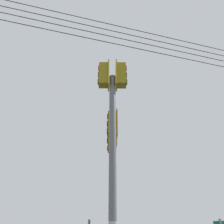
{
  "coord_description": "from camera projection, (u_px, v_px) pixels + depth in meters",
  "views": [
    {
      "loc": [
        -4.86,
        1.53,
        1.82
      ],
      "look_at": [
        2.16,
        0.52,
        6.3
      ],
      "focal_mm": 36.77,
      "sensor_mm": 36.0,
      "label": 1
    }
  ],
  "objects": [
    {
      "name": "signal_mast_assembly",
      "position": [
        112.0,
        129.0,
        7.61
      ],
      "size": [
        4.05,
        1.08,
        7.48
      ],
      "color": "slate",
      "rests_on": "ground"
    },
    {
      "name": "overhead_wire_span",
      "position": [
        77.0,
        26.0,
        8.47
      ],
      "size": [
        3.87,
        30.01,
        1.36
      ],
      "color": "black"
    }
  ]
}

